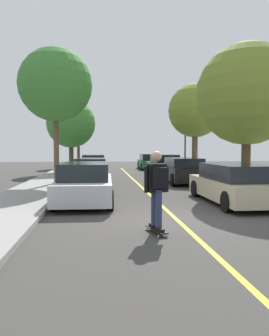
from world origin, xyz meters
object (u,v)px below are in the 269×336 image
parked_car_right_farthest (150,162)px  skateboard (156,229)px  parked_car_left_near (90,172)px  street_tree_left_far (78,122)px  street_tree_right_near (195,111)px  parked_car_right_near (183,170)px  parked_car_right_nearest (233,184)px  parked_car_left_nearest (85,183)px  street_tree_left_nearest (55,85)px  streetlamp (185,128)px  street_tree_left_near (71,124)px  street_tree_right_nearest (247,94)px  parked_car_left_far (93,165)px  parked_car_right_far (164,165)px  skateboarder (157,185)px

parked_car_right_farthest → skateboard: parked_car_right_farthest is taller
parked_car_left_near → skateboard: parked_car_left_near is taller
street_tree_left_far → street_tree_right_near: size_ratio=1.02×
skateboard → street_tree_left_far: bearing=97.3°
street_tree_left_far → skateboard: bearing=-82.7°
parked_car_right_near → skateboard: 11.08m
parked_car_right_nearest → parked_car_right_farthest: bearing=90.0°
parked_car_left_nearest → street_tree_right_near: street_tree_right_near is taller
parked_car_left_near → street_tree_left_nearest: bearing=-160.5°
parked_car_right_near → streetlamp: size_ratio=0.81×
street_tree_left_near → street_tree_left_far: size_ratio=0.90×
street_tree_right_nearest → street_tree_left_near: bearing=125.3°
street_tree_left_far → parked_car_right_farthest: bearing=-30.5°
parked_car_right_near → parked_car_right_farthest: (-0.00, 12.25, 0.00)m
parked_car_left_nearest → parked_car_right_farthest: 19.04m
parked_car_left_far → street_tree_left_far: (-1.68, 9.86, 3.93)m
street_tree_right_nearest → parked_car_right_far: bearing=99.8°
street_tree_left_far → street_tree_right_near: bearing=-56.3°
parked_car_left_near → street_tree_left_far: street_tree_left_far is taller
parked_car_left_near → streetlamp: size_ratio=0.82×
parked_car_left_far → skateboard: parked_car_left_far is taller
street_tree_left_near → street_tree_right_nearest: 14.64m
parked_car_right_far → street_tree_left_nearest: bearing=-136.8°
parked_car_left_near → parked_car_right_farthest: bearing=67.7°
street_tree_right_near → skateboarder: (-5.00, -14.15, -3.30)m
parked_car_left_near → parked_car_right_far: size_ratio=1.04×
parked_car_left_nearest → parked_car_right_nearest: parked_car_left_nearest is taller
parked_car_left_nearest → street_tree_right_nearest: bearing=16.2°
parked_car_left_near → street_tree_right_nearest: bearing=-30.4°
parked_car_right_nearest → street_tree_left_far: street_tree_left_far is taller
parked_car_left_near → parked_car_left_far: 6.54m
parked_car_left_far → street_tree_right_nearest: street_tree_right_nearest is taller
street_tree_left_near → street_tree_left_nearest: bearing=-90.0°
parked_car_left_far → streetlamp: size_ratio=0.78×
street_tree_left_far → skateboard: street_tree_left_far is taller
street_tree_left_near → skateboard: size_ratio=6.37×
parked_car_left_far → street_tree_left_near: (-1.68, 1.43, 3.09)m
parked_car_right_near → parked_car_right_nearest: bearing=-90.0°
street_tree_left_nearest → street_tree_right_nearest: 9.14m
parked_car_right_near → parked_car_left_far: bearing=128.6°
streetlamp → skateboarder: (-5.07, -16.88, -2.32)m
parked_car_left_nearest → street_tree_left_far: size_ratio=0.76×
streetlamp → skateboard: size_ratio=6.59×
street_tree_right_near → streetlamp: (0.07, 2.74, -0.98)m
parked_car_right_far → street_tree_left_far: 13.20m
parked_car_left_nearest → street_tree_left_far: (-1.68, 22.34, 3.95)m
parked_car_right_far → skateboarder: 16.53m
skateboarder → parked_car_left_nearest: bearing=111.6°
parked_car_right_farthest → street_tree_right_near: size_ratio=0.73×
parked_car_left_near → street_tree_right_nearest: size_ratio=0.75×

